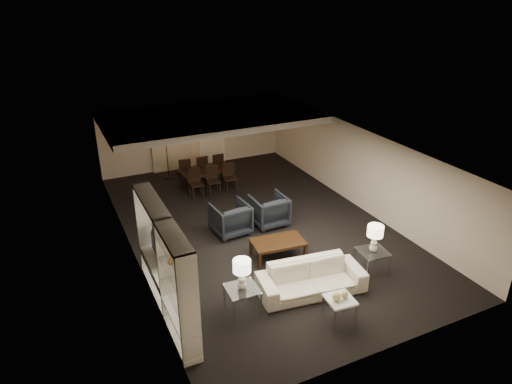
{
  "coord_description": "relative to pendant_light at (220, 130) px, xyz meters",
  "views": [
    {
      "loc": [
        -5.0,
        -10.51,
        6.37
      ],
      "look_at": [
        0.0,
        0.0,
        1.1
      ],
      "focal_mm": 32.0,
      "sensor_mm": 36.0,
      "label": 1
    }
  ],
  "objects": [
    {
      "name": "floor",
      "position": [
        -0.3,
        -3.5,
        -1.92
      ],
      "size": [
        11.0,
        11.0,
        0.0
      ],
      "primitive_type": "plane",
      "color": "black",
      "rests_on": "ground"
    },
    {
      "name": "ceiling",
      "position": [
        -0.3,
        -3.5,
        0.58
      ],
      "size": [
        7.0,
        11.0,
        0.02
      ],
      "primitive_type": "cube",
      "color": "silver",
      "rests_on": "ground"
    },
    {
      "name": "wall_back",
      "position": [
        -0.3,
        2.0,
        -0.67
      ],
      "size": [
        7.0,
        0.02,
        2.5
      ],
      "primitive_type": "cube",
      "color": "beige",
      "rests_on": "ground"
    },
    {
      "name": "wall_front",
      "position": [
        -0.3,
        -9.0,
        -0.67
      ],
      "size": [
        7.0,
        0.02,
        2.5
      ],
      "primitive_type": "cube",
      "color": "beige",
      "rests_on": "ground"
    },
    {
      "name": "wall_left",
      "position": [
        -3.8,
        -3.5,
        -0.67
      ],
      "size": [
        0.02,
        11.0,
        2.5
      ],
      "primitive_type": "cube",
      "color": "beige",
      "rests_on": "ground"
    },
    {
      "name": "wall_right",
      "position": [
        3.2,
        -3.5,
        -0.67
      ],
      "size": [
        0.02,
        11.0,
        2.5
      ],
      "primitive_type": "cube",
      "color": "beige",
      "rests_on": "ground"
    },
    {
      "name": "ceiling_soffit",
      "position": [
        -0.3,
        0.0,
        0.48
      ],
      "size": [
        7.0,
        4.0,
        0.2
      ],
      "primitive_type": "cube",
      "color": "silver",
      "rests_on": "ceiling"
    },
    {
      "name": "curtains",
      "position": [
        -1.2,
        1.92,
        -0.72
      ],
      "size": [
        1.5,
        0.12,
        2.4
      ],
      "primitive_type": "cube",
      "color": "beige",
      "rests_on": "wall_back"
    },
    {
      "name": "door",
      "position": [
        0.4,
        1.97,
        -0.87
      ],
      "size": [
        0.9,
        0.05,
        2.1
      ],
      "primitive_type": "cube",
      "color": "silver",
      "rests_on": "wall_back"
    },
    {
      "name": "painting",
      "position": [
        1.8,
        1.96,
        -0.37
      ],
      "size": [
        0.95,
        0.04,
        0.65
      ],
      "primitive_type": "cube",
      "color": "#142D38",
      "rests_on": "wall_back"
    },
    {
      "name": "media_unit",
      "position": [
        -3.61,
        -6.1,
        -0.74
      ],
      "size": [
        0.38,
        3.4,
        2.35
      ],
      "primitive_type": null,
      "color": "white",
      "rests_on": "wall_left"
    },
    {
      "name": "pendant_light",
      "position": [
        0.0,
        0.0,
        0.0
      ],
      "size": [
        0.52,
        0.52,
        0.24
      ],
      "primitive_type": "cylinder",
      "color": "#D8591E",
      "rests_on": "ceiling_soffit"
    },
    {
      "name": "sofa",
      "position": [
        -0.5,
        -6.82,
        -1.57
      ],
      "size": [
        2.52,
        1.25,
        0.7
      ],
      "primitive_type": "imported",
      "rotation": [
        0.0,
        0.0,
        -0.13
      ],
      "color": "beige",
      "rests_on": "floor"
    },
    {
      "name": "coffee_table",
      "position": [
        -0.5,
        -5.22,
        -1.68
      ],
      "size": [
        1.4,
        0.91,
        0.47
      ],
      "primitive_type": null,
      "rotation": [
        0.0,
        0.0,
        -0.11
      ],
      "color": "black",
      "rests_on": "floor"
    },
    {
      "name": "armchair_left",
      "position": [
        -1.1,
        -3.52,
        -1.47
      ],
      "size": [
        1.03,
        1.05,
        0.9
      ],
      "primitive_type": "imported",
      "rotation": [
        0.0,
        0.0,
        3.21
      ],
      "color": "black",
      "rests_on": "floor"
    },
    {
      "name": "armchair_right",
      "position": [
        0.1,
        -3.52,
        -1.47
      ],
      "size": [
        0.97,
        1.0,
        0.9
      ],
      "primitive_type": "imported",
      "rotation": [
        0.0,
        0.0,
        3.15
      ],
      "color": "black",
      "rests_on": "floor"
    },
    {
      "name": "side_table_left",
      "position": [
        -2.2,
        -6.82,
        -1.61
      ],
      "size": [
        0.69,
        0.69,
        0.62
      ],
      "primitive_type": null,
      "rotation": [
        0.0,
        0.0,
        -0.04
      ],
      "color": "white",
      "rests_on": "floor"
    },
    {
      "name": "side_table_right",
      "position": [
        1.2,
        -6.82,
        -1.61
      ],
      "size": [
        0.72,
        0.72,
        0.62
      ],
      "primitive_type": null,
      "rotation": [
        0.0,
        0.0,
        -0.1
      ],
      "color": "white",
      "rests_on": "floor"
    },
    {
      "name": "table_lamp_left",
      "position": [
        -2.2,
        -6.82,
        -0.96
      ],
      "size": [
        0.42,
        0.42,
        0.68
      ],
      "primitive_type": null,
      "rotation": [
        0.0,
        0.0,
        0.12
      ],
      "color": "#F3EECD",
      "rests_on": "side_table_left"
    },
    {
      "name": "table_lamp_right",
      "position": [
        1.2,
        -6.82,
        -0.96
      ],
      "size": [
        0.38,
        0.38,
        0.68
      ],
      "primitive_type": null,
      "rotation": [
        0.0,
        0.0,
        0.0
      ],
      "color": "beige",
      "rests_on": "side_table_right"
    },
    {
      "name": "marble_table",
      "position": [
        -0.5,
        -7.92,
        -1.64
      ],
      "size": [
        0.6,
        0.6,
        0.55
      ],
      "primitive_type": null,
      "rotation": [
        0.0,
        0.0,
        -0.1
      ],
      "color": "white",
      "rests_on": "floor"
    },
    {
      "name": "gold_gourd_a",
      "position": [
        -0.6,
        -7.92,
        -1.28
      ],
      "size": [
        0.18,
        0.18,
        0.18
      ],
      "primitive_type": "sphere",
      "color": "#F1DE7F",
      "rests_on": "marble_table"
    },
    {
      "name": "gold_gourd_b",
      "position": [
        -0.4,
        -7.92,
        -1.29
      ],
      "size": [
        0.15,
        0.15,
        0.15
      ],
      "primitive_type": "sphere",
      "color": "#E9CD7B",
      "rests_on": "marble_table"
    },
    {
      "name": "television",
      "position": [
        -3.58,
        -5.14,
        -0.85
      ],
      "size": [
        1.11,
        0.15,
        0.64
      ],
      "primitive_type": "imported",
      "rotation": [
        0.0,
        0.0,
        1.57
      ],
      "color": "black",
      "rests_on": "media_unit"
    },
    {
      "name": "vase_blue",
      "position": [
        -3.61,
        -7.35,
        -0.77
      ],
      "size": [
        0.17,
        0.17,
        0.18
      ],
      "primitive_type": "imported",
      "color": "#2834AE",
      "rests_on": "media_unit"
    },
    {
      "name": "vase_amber",
      "position": [
        -3.61,
        -6.74,
        -0.28
      ],
      "size": [
        0.16,
        0.16,
        0.17
      ],
      "primitive_type": "imported",
      "color": "#A86E38",
      "rests_on": "media_unit"
    },
    {
      "name": "floor_speaker",
      "position": [
        -3.05,
        -4.54,
        -1.32
      ],
      "size": [
        0.15,
        0.15,
        1.2
      ],
      "primitive_type": "cube",
      "rotation": [
        0.0,
        0.0,
        0.13
      ],
      "color": "black",
      "rests_on": "floor"
    },
    {
      "name": "dining_table",
      "position": [
        -0.59,
        -0.16,
        -1.6
      ],
      "size": [
        1.9,
        1.18,
        0.64
      ],
      "primitive_type": "imported",
      "rotation": [
        0.0,
        0.0,
        0.09
      ],
      "color": "black",
      "rests_on": "floor"
    },
    {
      "name": "chair_nl",
      "position": [
        -1.19,
        -0.81,
        -1.45
      ],
      "size": [
        0.45,
        0.45,
        0.95
      ],
      "primitive_type": null,
      "rotation": [
        0.0,
        0.0,
        -0.04
      ],
      "color": "black",
      "rests_on": "floor"
    },
    {
      "name": "chair_nm",
      "position": [
        -0.59,
        -0.81,
        -1.45
      ],
      "size": [
        0.48,
        0.48,
        0.95
      ],
      "primitive_type": null,
      "rotation": [
        0.0,
        0.0,
        -0.1
      ],
      "color": "black",
      "rests_on": "floor"
    },
    {
      "name": "chair_nr",
      "position": [
        0.01,
        -0.81,
        -1.45
      ],
      "size": [
        0.48,
        0.48,
        0.95
      ],
      "primitive_type": null,
      "rotation": [
        0.0,
        0.0,
        -0.09
      ],
      "color": "black",
      "rests_on": "floor"
    },
    {
      "name": "chair_fl",
      "position": [
        -1.19,
        0.49,
        -1.45
      ],
      "size": [
        0.49,
        0.49,
        0.95
      ],
      "primitive_type": null,
      "rotation": [
        0.0,
        0.0,
        3.02
      ],
      "color": "black",
      "rests_on": "floor"
    },
    {
      "name": "chair_fm",
      "position": [
        -0.59,
        0.49,
        -1.45
      ],
      "size": [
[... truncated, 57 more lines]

